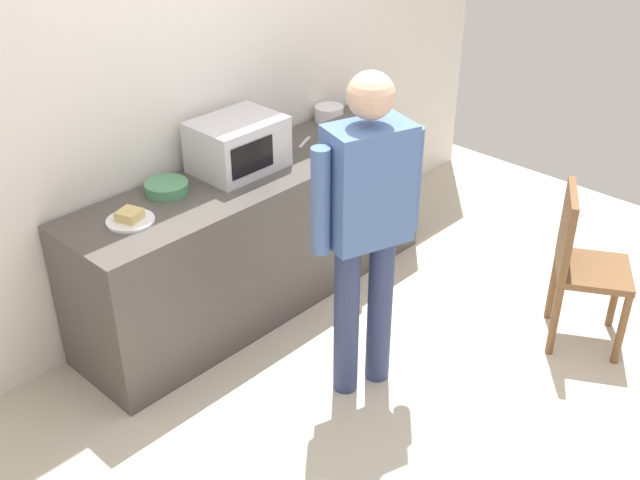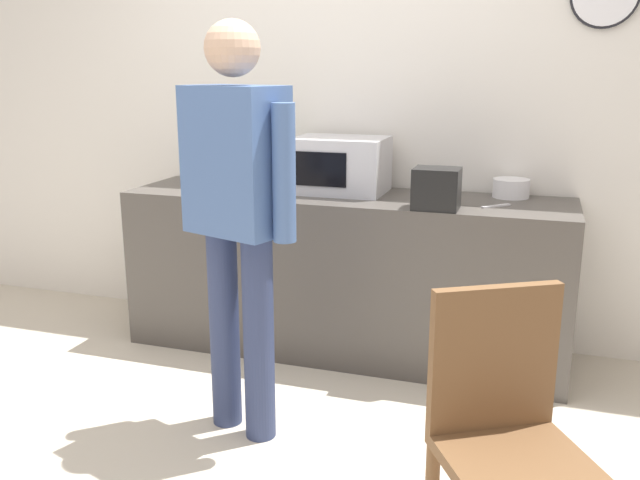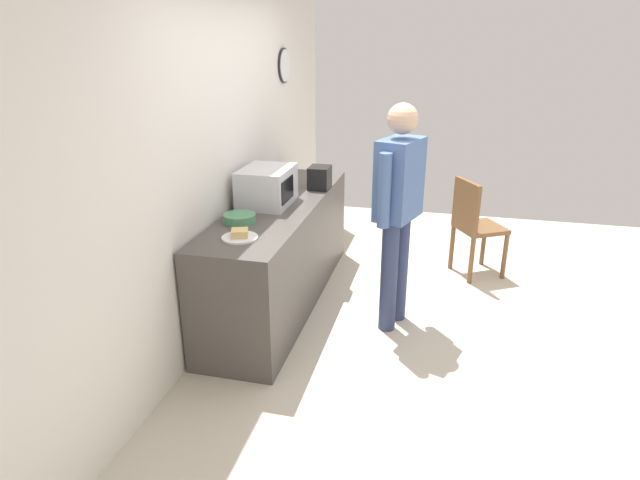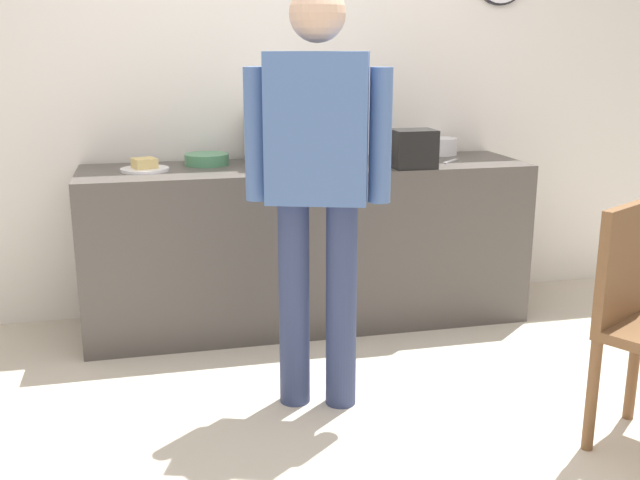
# 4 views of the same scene
# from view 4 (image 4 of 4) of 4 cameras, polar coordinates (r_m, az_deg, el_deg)

# --- Properties ---
(ground_plane) EXTENTS (6.00, 6.00, 0.00)m
(ground_plane) POSITION_cam_4_polar(r_m,az_deg,el_deg) (3.11, 1.24, -14.23)
(ground_plane) COLOR beige
(back_wall) EXTENTS (5.40, 0.13, 2.60)m
(back_wall) POSITION_cam_4_polar(r_m,az_deg,el_deg) (4.29, -4.09, 11.95)
(back_wall) COLOR silver
(back_wall) RESTS_ON ground_plane
(kitchen_counter) EXTENTS (2.40, 0.62, 0.89)m
(kitchen_counter) POSITION_cam_4_polar(r_m,az_deg,el_deg) (4.08, -0.96, -0.36)
(kitchen_counter) COLOR #4C4742
(kitchen_counter) RESTS_ON ground_plane
(microwave) EXTENTS (0.50, 0.39, 0.30)m
(microwave) POSITION_cam_4_polar(r_m,az_deg,el_deg) (4.04, -1.99, 8.05)
(microwave) COLOR silver
(microwave) RESTS_ON kitchen_counter
(sandwich_plate) EXTENTS (0.25, 0.25, 0.07)m
(sandwich_plate) POSITION_cam_4_polar(r_m,az_deg,el_deg) (3.91, -13.38, 5.51)
(sandwich_plate) COLOR white
(sandwich_plate) RESTS_ON kitchen_counter
(salad_bowl) EXTENTS (0.24, 0.24, 0.06)m
(salad_bowl) POSITION_cam_4_polar(r_m,az_deg,el_deg) (4.05, -8.73, 6.18)
(salad_bowl) COLOR #4C8E60
(salad_bowl) RESTS_ON kitchen_counter
(cereal_bowl) EXTENTS (0.19, 0.19, 0.10)m
(cereal_bowl) POSITION_cam_4_polar(r_m,az_deg,el_deg) (4.44, 9.30, 7.15)
(cereal_bowl) COLOR white
(cereal_bowl) RESTS_ON kitchen_counter
(toaster) EXTENTS (0.22, 0.18, 0.20)m
(toaster) POSITION_cam_4_polar(r_m,az_deg,el_deg) (3.92, 7.22, 7.00)
(toaster) COLOR black
(toaster) RESTS_ON kitchen_counter
(fork_utensil) EXTENTS (0.16, 0.09, 0.01)m
(fork_utensil) POSITION_cam_4_polar(r_m,az_deg,el_deg) (4.18, 5.23, 6.20)
(fork_utensil) COLOR silver
(fork_utensil) RESTS_ON kitchen_counter
(spoon_utensil) EXTENTS (0.14, 0.13, 0.01)m
(spoon_utensil) POSITION_cam_4_polar(r_m,az_deg,el_deg) (4.17, 10.06, 6.01)
(spoon_utensil) COLOR silver
(spoon_utensil) RESTS_ON kitchen_counter
(person_standing) EXTENTS (0.56, 0.35, 1.74)m
(person_standing) POSITION_cam_4_polar(r_m,az_deg,el_deg) (2.99, -0.19, 5.39)
(person_standing) COLOR navy
(person_standing) RESTS_ON ground_plane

